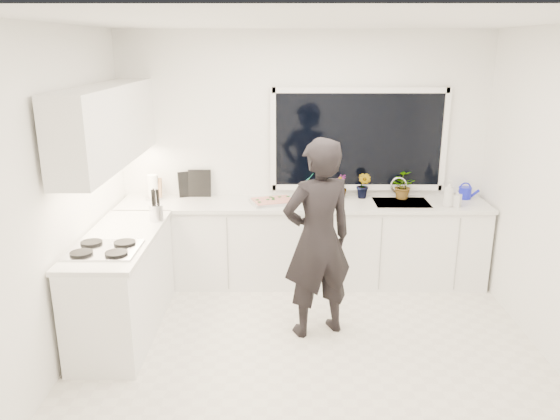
{
  "coord_description": "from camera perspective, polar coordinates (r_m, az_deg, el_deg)",
  "views": [
    {
      "loc": [
        -0.22,
        -4.17,
        2.53
      ],
      "look_at": [
        -0.25,
        0.4,
        1.15
      ],
      "focal_mm": 35.0,
      "sensor_mm": 36.0,
      "label": 1
    }
  ],
  "objects": [
    {
      "name": "floor",
      "position": [
        4.89,
        2.96,
        -14.52
      ],
      "size": [
        4.0,
        3.5,
        0.02
      ],
      "primitive_type": "cube",
      "color": "beige",
      "rests_on": "ground"
    },
    {
      "name": "wall_back",
      "position": [
        6.05,
        2.42,
        5.54
      ],
      "size": [
        4.0,
        0.02,
        2.7
      ],
      "primitive_type": "cube",
      "color": "white",
      "rests_on": "ground"
    },
    {
      "name": "wall_left",
      "position": [
        4.69,
        -22.11,
        0.96
      ],
      "size": [
        0.02,
        3.5,
        2.7
      ],
      "primitive_type": "cube",
      "color": "white",
      "rests_on": "ground"
    },
    {
      "name": "ceiling",
      "position": [
        4.18,
        3.54,
        19.23
      ],
      "size": [
        4.0,
        3.5,
        0.02
      ],
      "primitive_type": "cube",
      "color": "white",
      "rests_on": "wall_back"
    },
    {
      "name": "window",
      "position": [
        6.03,
        8.21,
        7.28
      ],
      "size": [
        1.8,
        0.02,
        1.0
      ],
      "primitive_type": "cube",
      "color": "black",
      "rests_on": "wall_back"
    },
    {
      "name": "base_cabinets_back",
      "position": [
        6.0,
        2.42,
        -3.59
      ],
      "size": [
        3.92,
        0.58,
        0.88
      ],
      "primitive_type": "cube",
      "color": "white",
      "rests_on": "floor"
    },
    {
      "name": "base_cabinets_left",
      "position": [
        5.19,
        -16.07,
        -7.66
      ],
      "size": [
        0.58,
        1.6,
        0.88
      ],
      "primitive_type": "cube",
      "color": "white",
      "rests_on": "floor"
    },
    {
      "name": "countertop_back",
      "position": [
        5.85,
        2.48,
        0.6
      ],
      "size": [
        3.94,
        0.62,
        0.04
      ],
      "primitive_type": "cube",
      "color": "silver",
      "rests_on": "base_cabinets_back"
    },
    {
      "name": "countertop_left",
      "position": [
        5.02,
        -16.49,
        -2.87
      ],
      "size": [
        0.62,
        1.6,
        0.04
      ],
      "primitive_type": "cube",
      "color": "silver",
      "rests_on": "base_cabinets_left"
    },
    {
      "name": "upper_cabinets",
      "position": [
        5.16,
        -17.56,
        8.46
      ],
      "size": [
        0.34,
        2.1,
        0.7
      ],
      "primitive_type": "cube",
      "color": "white",
      "rests_on": "wall_left"
    },
    {
      "name": "sink",
      "position": [
        6.0,
        12.55,
        0.32
      ],
      "size": [
        0.58,
        0.42,
        0.14
      ],
      "primitive_type": "cube",
      "color": "silver",
      "rests_on": "countertop_back"
    },
    {
      "name": "faucet",
      "position": [
        6.15,
        12.26,
        2.28
      ],
      "size": [
        0.03,
        0.03,
        0.22
      ],
      "primitive_type": "cylinder",
      "color": "silver",
      "rests_on": "countertop_back"
    },
    {
      "name": "stovetop",
      "position": [
        4.7,
        -17.94,
        -3.89
      ],
      "size": [
        0.56,
        0.48,
        0.03
      ],
      "primitive_type": "cube",
      "color": "black",
      "rests_on": "countertop_left"
    },
    {
      "name": "person",
      "position": [
        4.8,
        3.97,
        -3.06
      ],
      "size": [
        0.77,
        0.65,
        1.8
      ],
      "primitive_type": "imported",
      "rotation": [
        0.0,
        0.0,
        3.53
      ],
      "color": "black",
      "rests_on": "floor"
    },
    {
      "name": "pizza_tray",
      "position": [
        5.82,
        -0.74,
        0.88
      ],
      "size": [
        0.53,
        0.46,
        0.03
      ],
      "primitive_type": "cube",
      "rotation": [
        0.0,
        0.0,
        0.32
      ],
      "color": "#B1B1B6",
      "rests_on": "countertop_back"
    },
    {
      "name": "pizza",
      "position": [
        5.81,
        -0.74,
        1.04
      ],
      "size": [
        0.48,
        0.41,
        0.01
      ],
      "primitive_type": "cube",
      "rotation": [
        0.0,
        0.0,
        0.32
      ],
      "color": "red",
      "rests_on": "pizza_tray"
    },
    {
      "name": "watering_can",
      "position": [
        6.31,
        18.75,
        1.71
      ],
      "size": [
        0.18,
        0.18,
        0.13
      ],
      "primitive_type": "cylinder",
      "rotation": [
        0.0,
        0.0,
        0.31
      ],
      "color": "#151BCC",
      "rests_on": "countertop_back"
    },
    {
      "name": "paper_towel_roll",
      "position": [
        6.08,
        -13.12,
        2.26
      ],
      "size": [
        0.12,
        0.12,
        0.26
      ],
      "primitive_type": "cylinder",
      "rotation": [
        0.0,
        0.0,
        -0.11
      ],
      "color": "white",
      "rests_on": "countertop_back"
    },
    {
      "name": "knife_block",
      "position": [
        6.12,
        -12.88,
        2.17
      ],
      "size": [
        0.14,
        0.11,
        0.22
      ],
      "primitive_type": "cube",
      "rotation": [
        0.0,
        0.0,
        0.09
      ],
      "color": "#A5764C",
      "rests_on": "countertop_back"
    },
    {
      "name": "utensil_crock",
      "position": [
        5.34,
        -12.79,
        -0.28
      ],
      "size": [
        0.15,
        0.15,
        0.16
      ],
      "primitive_type": "cylinder",
      "rotation": [
        0.0,
        0.0,
        0.14
      ],
      "color": "silver",
      "rests_on": "countertop_left"
    },
    {
      "name": "picture_frame_large",
      "position": [
        6.14,
        -9.57,
        2.7
      ],
      "size": [
        0.21,
        0.11,
        0.28
      ],
      "primitive_type": "cube",
      "rotation": [
        0.0,
        0.0,
        0.42
      ],
      "color": "black",
      "rests_on": "countertop_back"
    },
    {
      "name": "picture_frame_small",
      "position": [
        6.11,
        -8.4,
        2.8
      ],
      "size": [
        0.25,
        0.02,
        0.3
      ],
      "primitive_type": "cube",
      "rotation": [
        0.0,
        0.0,
        0.0
      ],
      "color": "black",
      "rests_on": "countertop_back"
    },
    {
      "name": "herb_plants",
      "position": [
        6.04,
        9.54,
        2.51
      ],
      "size": [
        1.24,
        0.34,
        0.29
      ],
      "color": "#26662D",
      "rests_on": "countertop_back"
    },
    {
      "name": "soap_bottles",
      "position": [
        5.93,
        17.45,
        1.55
      ],
      "size": [
        0.21,
        0.13,
        0.29
      ],
      "color": "#D8BF66",
      "rests_on": "countertop_back"
    }
  ]
}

